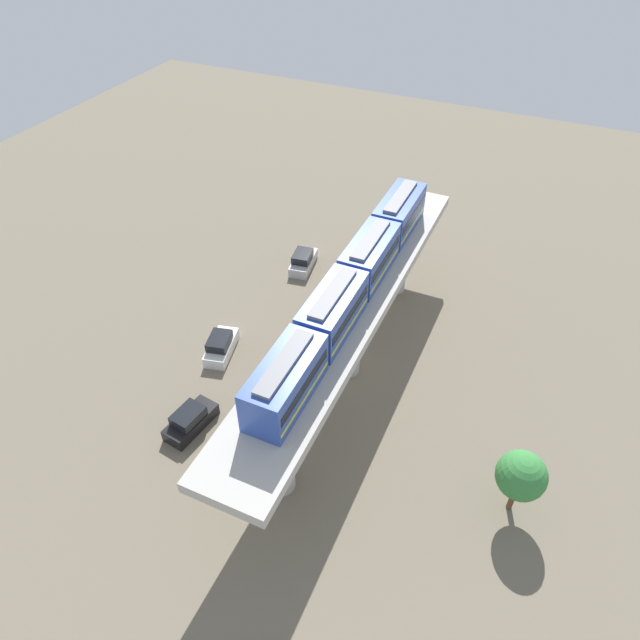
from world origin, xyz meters
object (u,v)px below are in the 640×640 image
Objects in this scene: parked_car_black at (190,420)px; parked_car_silver at (303,261)px; train at (352,283)px; tree_near_viaduct at (521,476)px; parked_car_white at (221,346)px.

parked_car_black and parked_car_silver have the same top height.
train reaches higher than parked_car_silver.
parked_car_black is at bearing 7.65° from tree_near_viaduct.
train is at bearing -120.74° from parked_car_black.
parked_car_silver is at bearing -78.86° from parked_car_black.
parked_car_black is at bearing 84.06° from parked_car_silver.
parked_car_black is 7.89m from parked_car_white.
train is 6.09× the size of parked_car_white.
train is 5.36× the size of tree_near_viaduct.
parked_car_black is (8.17, 10.21, -7.99)m from train.
train reaches higher than tree_near_viaduct.
tree_near_viaduct is at bearing 133.00° from parked_car_silver.
parked_car_silver is 0.87× the size of tree_near_viaduct.
train is at bearing -179.38° from parked_car_white.
parked_car_white is at bearing -66.30° from parked_car_black.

